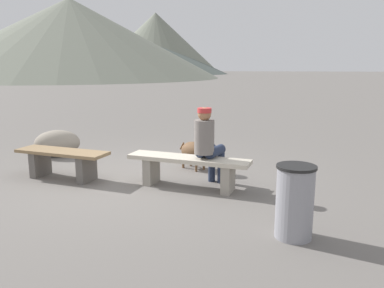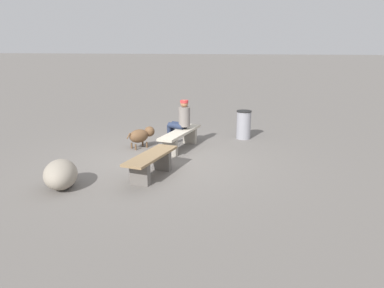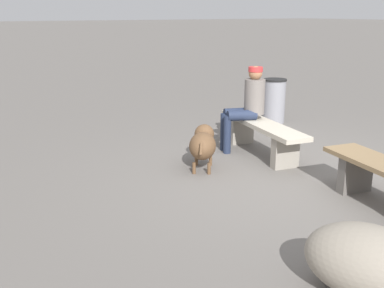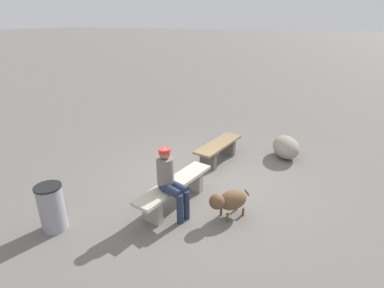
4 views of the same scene
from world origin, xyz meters
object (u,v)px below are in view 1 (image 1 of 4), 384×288
Objects in this scene: bench_right at (188,166)px; dog at (196,151)px; bench_left at (63,160)px; trash_bin at (295,202)px; seated_person at (208,142)px; boulder at (57,143)px.

dog is at bearing 103.26° from bench_right.
bench_left is 3.90m from trash_bin.
seated_person is 1.96m from trash_bin.
dog is at bearing -10.47° from boulder.
seated_person is at bearing 22.53° from bench_right.
dog reaches higher than bench_left.
seated_person is 3.66m from boulder.
dog is at bearing 34.72° from bench_left.
seated_person reaches higher than bench_left.
dog is 2.93m from trash_bin.
bench_right is (2.11, -0.11, 0.02)m from bench_left.
boulder is at bearing 174.48° from seated_person.
seated_person is at bearing 126.35° from trash_bin.
bench_right is 2.68× the size of dog.
boulder reaches higher than dog.
seated_person reaches higher than dog.
trash_bin reaches higher than dog.
dog is at bearing 127.95° from seated_person.
trash_bin is at bearing -34.45° from seated_person.
seated_person is (0.28, 0.06, 0.37)m from bench_right.
boulder is (-0.90, 1.47, -0.05)m from bench_left.
bench_left is at bearing -58.34° from boulder.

